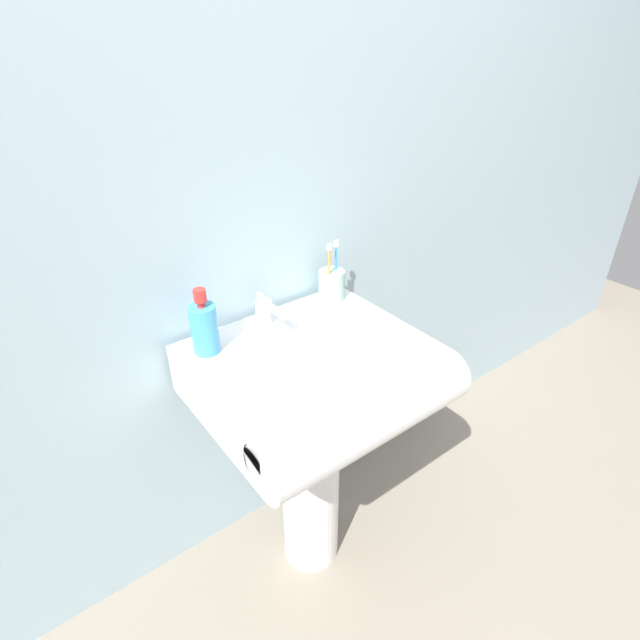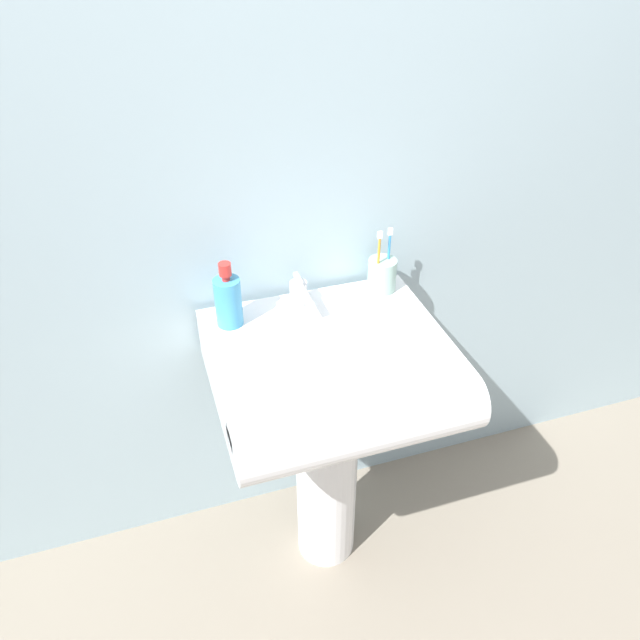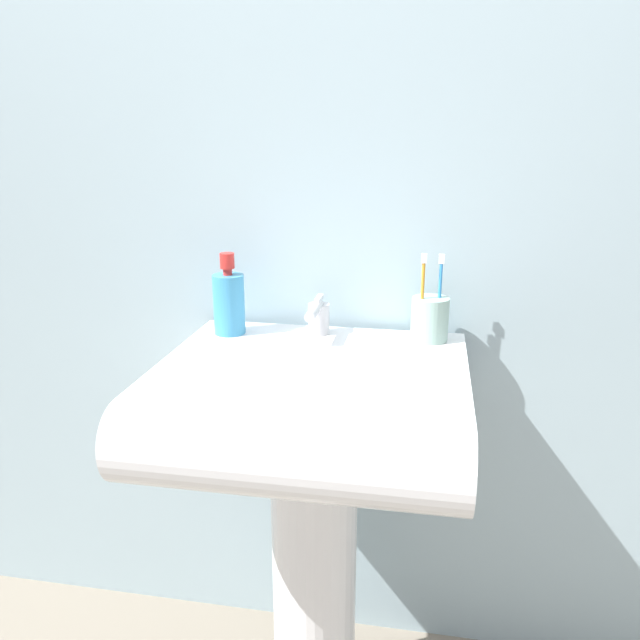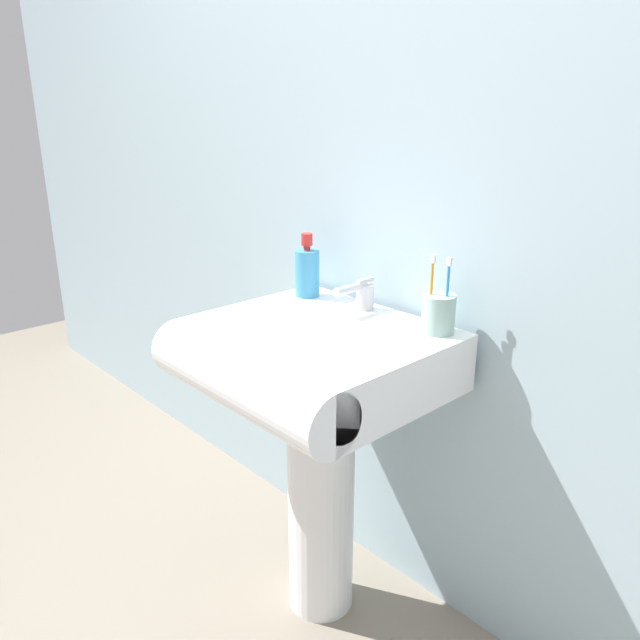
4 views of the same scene
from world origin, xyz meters
name	(u,v)px [view 3 (image 3 of 4)]	position (x,y,z in m)	size (l,w,h in m)	color
wall_back	(337,174)	(0.00, 0.28, 1.20)	(5.00, 0.05, 2.40)	#9EB7C1
sink_pedestal	(314,575)	(0.00, 0.00, 0.35)	(0.18, 0.18, 0.71)	white
sink_basin	(308,408)	(0.00, -0.06, 0.78)	(0.60, 0.55, 0.15)	white
faucet	(318,316)	(-0.02, 0.17, 0.90)	(0.05, 0.14, 0.09)	silver
toothbrush_cup	(430,318)	(0.22, 0.18, 0.90)	(0.08, 0.08, 0.19)	#99BFB2
soap_bottle	(229,302)	(-0.22, 0.15, 0.93)	(0.07, 0.07, 0.18)	#3F99CC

